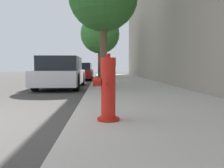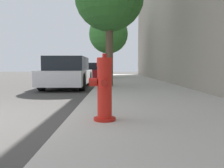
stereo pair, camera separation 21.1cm
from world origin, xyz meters
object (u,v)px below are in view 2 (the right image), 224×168
at_px(fire_hydrant, 104,90).
at_px(parked_car_mid, 88,71).
at_px(street_tree_far, 108,34).
at_px(parked_car_near, 68,73).

distance_m(fire_hydrant, parked_car_mid, 13.10).
distance_m(fire_hydrant, street_tree_far, 13.66).
height_order(fire_hydrant, parked_car_mid, parked_car_mid).
relative_size(fire_hydrant, parked_car_near, 0.23).
bearing_deg(parked_car_mid, fire_hydrant, -82.77).
height_order(fire_hydrant, street_tree_far, street_tree_far).
bearing_deg(street_tree_far, fire_hydrant, -89.35).
relative_size(fire_hydrant, parked_car_mid, 0.21).
bearing_deg(parked_car_near, parked_car_mid, 88.47).
distance_m(parked_car_mid, street_tree_far, 3.16).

